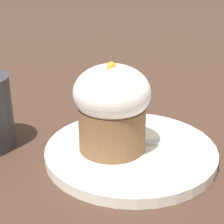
% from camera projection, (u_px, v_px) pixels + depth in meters
% --- Properties ---
extents(ground_plane, '(4.00, 4.00, 0.00)m').
position_uv_depth(ground_plane, '(131.00, 156.00, 0.48)').
color(ground_plane, '#3D281E').
extents(dessert_plate, '(0.22, 0.22, 0.01)m').
position_uv_depth(dessert_plate, '(131.00, 152.00, 0.48)').
color(dessert_plate, white).
rests_on(dessert_plate, ground_plane).
extents(carrot_cake, '(0.09, 0.09, 0.11)m').
position_uv_depth(carrot_cake, '(112.00, 107.00, 0.45)').
color(carrot_cake, brown).
rests_on(carrot_cake, dessert_plate).
extents(spoon, '(0.07, 0.13, 0.01)m').
position_uv_depth(spoon, '(129.00, 142.00, 0.48)').
color(spoon, silver).
rests_on(spoon, dessert_plate).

